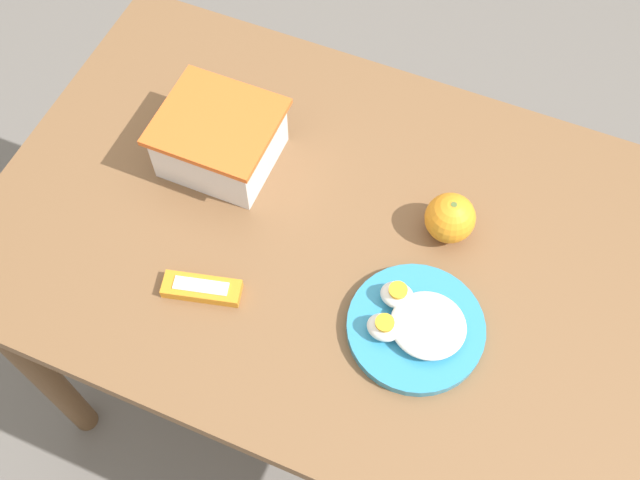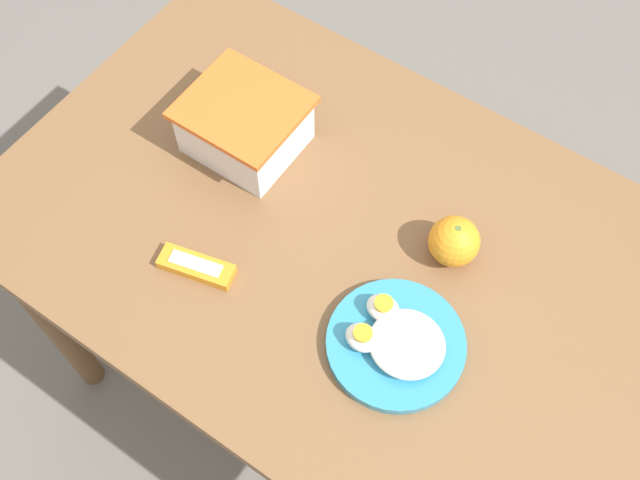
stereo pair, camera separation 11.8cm
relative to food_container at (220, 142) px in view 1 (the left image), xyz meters
The scene contains 6 objects.
ground_plane 0.85m from the food_container, 14.48° to the right, with size 10.00×10.00×0.00m, color #66605B.
table 0.30m from the food_container, 14.48° to the right, with size 1.18×0.74×0.76m.
food_container is the anchor object (origin of this frame).
orange_fruit 0.40m from the food_container, ahead, with size 0.08×0.08×0.08m.
rice_plate 0.45m from the food_container, 23.10° to the right, with size 0.21×0.21×0.05m.
candy_bar 0.26m from the food_container, 70.85° to the right, with size 0.13×0.07×0.02m.
Camera 1 is at (0.20, -0.57, 1.81)m, focal length 42.00 mm.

